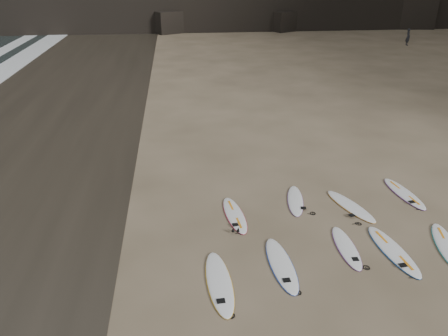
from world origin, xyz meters
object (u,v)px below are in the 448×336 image
object	(u,v)px
surfboard_8	(404,193)
person_a	(408,37)
surfboard_1	(281,264)
surfboard_4	(446,245)
surfboard_5	(235,215)
surfboard_3	(393,250)
surfboard_2	(346,247)
surfboard_0	(219,282)
surfboard_7	(351,206)
surfboard_6	(295,200)

from	to	relation	value
surfboard_8	person_a	xyz separation A→B (m)	(15.49, 30.03, 0.77)
surfboard_1	surfboard_4	bearing A→B (deg)	1.75
surfboard_4	surfboard_5	size ratio (longest dim) A/B	1.01
surfboard_1	surfboard_3	size ratio (longest dim) A/B	0.97
surfboard_1	surfboard_2	world-z (taller)	surfboard_1
surfboard_1	surfboard_4	distance (m)	5.18
surfboard_3	surfboard_5	bearing A→B (deg)	144.13
surfboard_1	surfboard_5	xyz separation A→B (m)	(-0.95, 2.80, -0.00)
surfboard_3	person_a	bearing A→B (deg)	56.33
surfboard_4	surfboard_0	bearing A→B (deg)	-156.51
surfboard_0	surfboard_8	size ratio (longest dim) A/B	1.08
surfboard_0	person_a	bearing A→B (deg)	53.44
surfboard_7	person_a	world-z (taller)	person_a
surfboard_6	surfboard_8	world-z (taller)	surfboard_8
surfboard_2	surfboard_4	distance (m)	3.05
surfboard_2	surfboard_8	xyz separation A→B (m)	(3.33, 3.00, 0.00)
surfboard_7	surfboard_6	bearing A→B (deg)	142.88
surfboard_1	surfboard_7	distance (m)	4.30
surfboard_6	surfboard_1	bearing A→B (deg)	-99.11
surfboard_0	surfboard_8	xyz separation A→B (m)	(7.28, 4.15, -0.00)
person_a	surfboard_7	bearing A→B (deg)	157.90
surfboard_8	surfboard_0	bearing A→B (deg)	-156.47
surfboard_1	surfboard_5	world-z (taller)	surfboard_1
surfboard_1	surfboard_8	bearing A→B (deg)	30.98
surfboard_3	surfboard_4	distance (m)	1.73
surfboard_0	surfboard_5	distance (m)	3.47
surfboard_6	surfboard_2	bearing A→B (deg)	-63.34
surfboard_6	surfboard_7	size ratio (longest dim) A/B	0.90
surfboard_6	surfboard_8	distance (m)	4.12
surfboard_2	surfboard_5	xyz separation A→B (m)	(-3.08, 2.21, 0.00)
surfboard_3	surfboard_7	world-z (taller)	surfboard_3
surfboard_3	surfboard_5	size ratio (longest dim) A/B	1.10
surfboard_1	surfboard_6	size ratio (longest dim) A/B	1.16
surfboard_0	person_a	world-z (taller)	person_a
person_a	surfboard_8	bearing A→B (deg)	160.72
surfboard_8	person_a	distance (m)	33.80
surfboard_0	surfboard_3	bearing A→B (deg)	6.14
surfboard_3	surfboard_8	size ratio (longest dim) A/B	1.06
surfboard_8	surfboard_2	bearing A→B (deg)	-144.19
surfboard_6	surfboard_7	bearing A→B (deg)	-6.98
surfboard_7	person_a	bearing A→B (deg)	41.37
surfboard_7	surfboard_8	size ratio (longest dim) A/B	0.99
surfboard_2	person_a	bearing A→B (deg)	62.67
surfboard_2	surfboard_7	xyz separation A→B (m)	(1.03, 2.33, 0.00)
surfboard_1	surfboard_6	xyz separation A→B (m)	(1.34, 3.53, -0.01)
surfboard_0	surfboard_7	xyz separation A→B (m)	(4.97, 3.48, -0.00)
surfboard_6	surfboard_0	bearing A→B (deg)	-116.01
surfboard_0	person_a	size ratio (longest dim) A/B	1.64
surfboard_6	surfboard_8	bearing A→B (deg)	12.41
surfboard_8	surfboard_1	bearing A→B (deg)	-152.84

